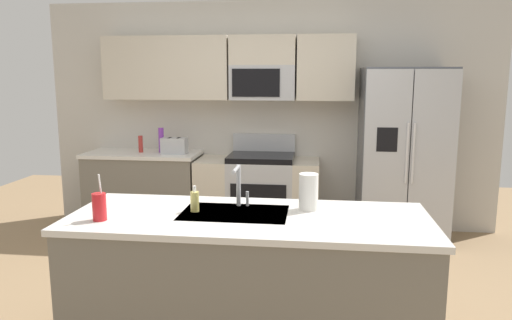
{
  "coord_description": "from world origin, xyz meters",
  "views": [
    {
      "loc": [
        0.55,
        -3.46,
        1.77
      ],
      "look_at": [
        0.04,
        0.6,
        1.05
      ],
      "focal_mm": 33.87,
      "sensor_mm": 36.0,
      "label": 1
    }
  ],
  "objects_px": {
    "range_oven": "(258,194)",
    "sink_faucet": "(239,182)",
    "refrigerator": "(403,156)",
    "toaster": "(174,146)",
    "soap_dispenser": "(195,201)",
    "bottle_purple": "(161,140)",
    "pepper_mill": "(141,144)",
    "drink_cup_red": "(99,207)",
    "paper_towel_roll": "(308,192)"
  },
  "relations": [
    {
      "from": "range_oven",
      "to": "sink_faucet",
      "type": "xyz_separation_m",
      "value": [
        0.13,
        -2.17,
        0.62
      ]
    },
    {
      "from": "toaster",
      "to": "sink_faucet",
      "type": "distance_m",
      "value": 2.38
    },
    {
      "from": "range_oven",
      "to": "toaster",
      "type": "bearing_deg",
      "value": -176.81
    },
    {
      "from": "toaster",
      "to": "soap_dispenser",
      "type": "height_order",
      "value": "toaster"
    },
    {
      "from": "paper_towel_roll",
      "to": "bottle_purple",
      "type": "bearing_deg",
      "value": 127.83
    },
    {
      "from": "pepper_mill",
      "to": "sink_faucet",
      "type": "distance_m",
      "value": 2.63
    },
    {
      "from": "bottle_purple",
      "to": "drink_cup_red",
      "type": "distance_m",
      "value": 2.64
    },
    {
      "from": "refrigerator",
      "to": "toaster",
      "type": "height_order",
      "value": "refrigerator"
    },
    {
      "from": "soap_dispenser",
      "to": "paper_towel_roll",
      "type": "height_order",
      "value": "paper_towel_roll"
    },
    {
      "from": "range_oven",
      "to": "drink_cup_red",
      "type": "distance_m",
      "value": 2.71
    },
    {
      "from": "sink_faucet",
      "to": "soap_dispenser",
      "type": "bearing_deg",
      "value": -150.93
    },
    {
      "from": "sink_faucet",
      "to": "soap_dispenser",
      "type": "height_order",
      "value": "sink_faucet"
    },
    {
      "from": "range_oven",
      "to": "soap_dispenser",
      "type": "height_order",
      "value": "range_oven"
    },
    {
      "from": "pepper_mill",
      "to": "soap_dispenser",
      "type": "xyz_separation_m",
      "value": [
        1.22,
        -2.31,
        -0.03
      ]
    },
    {
      "from": "pepper_mill",
      "to": "refrigerator",
      "type": "bearing_deg",
      "value": -1.37
    },
    {
      "from": "range_oven",
      "to": "pepper_mill",
      "type": "height_order",
      "value": "range_oven"
    },
    {
      "from": "bottle_purple",
      "to": "drink_cup_red",
      "type": "relative_size",
      "value": 0.98
    },
    {
      "from": "range_oven",
      "to": "drink_cup_red",
      "type": "xyz_separation_m",
      "value": [
        -0.66,
        -2.58,
        0.54
      ]
    },
    {
      "from": "refrigerator",
      "to": "toaster",
      "type": "distance_m",
      "value": 2.5
    },
    {
      "from": "bottle_purple",
      "to": "sink_faucet",
      "type": "bearing_deg",
      "value": -60.3
    },
    {
      "from": "bottle_purple",
      "to": "drink_cup_red",
      "type": "bearing_deg",
      "value": -79.98
    },
    {
      "from": "bottle_purple",
      "to": "soap_dispenser",
      "type": "distance_m",
      "value": 2.53
    },
    {
      "from": "range_oven",
      "to": "pepper_mill",
      "type": "xyz_separation_m",
      "value": [
        -1.35,
        -0.0,
        0.55
      ]
    },
    {
      "from": "refrigerator",
      "to": "drink_cup_red",
      "type": "height_order",
      "value": "refrigerator"
    },
    {
      "from": "toaster",
      "to": "bottle_purple",
      "type": "height_order",
      "value": "bottle_purple"
    },
    {
      "from": "bottle_purple",
      "to": "sink_faucet",
      "type": "xyz_separation_m",
      "value": [
        1.25,
        -2.19,
        0.03
      ]
    },
    {
      "from": "range_oven",
      "to": "paper_towel_roll",
      "type": "relative_size",
      "value": 5.67
    },
    {
      "from": "toaster",
      "to": "drink_cup_red",
      "type": "xyz_separation_m",
      "value": [
        0.28,
        -2.52,
        -0.01
      ]
    },
    {
      "from": "paper_towel_roll",
      "to": "range_oven",
      "type": "bearing_deg",
      "value": 105.23
    },
    {
      "from": "paper_towel_roll",
      "to": "soap_dispenser",
      "type": "bearing_deg",
      "value": -169.69
    },
    {
      "from": "refrigerator",
      "to": "toaster",
      "type": "relative_size",
      "value": 6.61
    },
    {
      "from": "range_oven",
      "to": "drink_cup_red",
      "type": "height_order",
      "value": "drink_cup_red"
    },
    {
      "from": "toaster",
      "to": "sink_faucet",
      "type": "bearing_deg",
      "value": -63.09
    },
    {
      "from": "range_oven",
      "to": "paper_towel_roll",
      "type": "bearing_deg",
      "value": -74.77
    },
    {
      "from": "range_oven",
      "to": "sink_faucet",
      "type": "bearing_deg",
      "value": -86.51
    },
    {
      "from": "refrigerator",
      "to": "sink_faucet",
      "type": "height_order",
      "value": "refrigerator"
    },
    {
      "from": "toaster",
      "to": "pepper_mill",
      "type": "xyz_separation_m",
      "value": [
        -0.41,
        0.05,
        0.0
      ]
    },
    {
      "from": "toaster",
      "to": "sink_faucet",
      "type": "height_order",
      "value": "sink_faucet"
    },
    {
      "from": "paper_towel_roll",
      "to": "sink_faucet",
      "type": "bearing_deg",
      "value": 178.18
    },
    {
      "from": "refrigerator",
      "to": "sink_faucet",
      "type": "xyz_separation_m",
      "value": [
        -1.42,
        -2.1,
        0.14
      ]
    },
    {
      "from": "pepper_mill",
      "to": "paper_towel_roll",
      "type": "bearing_deg",
      "value": -48.22
    },
    {
      "from": "range_oven",
      "to": "bottle_purple",
      "type": "distance_m",
      "value": 1.27
    },
    {
      "from": "bottle_purple",
      "to": "sink_faucet",
      "type": "relative_size",
      "value": 1.0
    },
    {
      "from": "soap_dispenser",
      "to": "paper_towel_roll",
      "type": "bearing_deg",
      "value": 10.31
    },
    {
      "from": "bottle_purple",
      "to": "paper_towel_roll",
      "type": "bearing_deg",
      "value": -52.17
    },
    {
      "from": "sink_faucet",
      "to": "drink_cup_red",
      "type": "height_order",
      "value": "drink_cup_red"
    },
    {
      "from": "sink_faucet",
      "to": "range_oven",
      "type": "bearing_deg",
      "value": 93.49
    },
    {
      "from": "refrigerator",
      "to": "paper_towel_roll",
      "type": "xyz_separation_m",
      "value": [
        -0.96,
        -2.11,
        0.09
      ]
    },
    {
      "from": "toaster",
      "to": "bottle_purple",
      "type": "xyz_separation_m",
      "value": [
        -0.17,
        0.07,
        0.05
      ]
    },
    {
      "from": "toaster",
      "to": "paper_towel_roll",
      "type": "distance_m",
      "value": 2.63
    }
  ]
}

